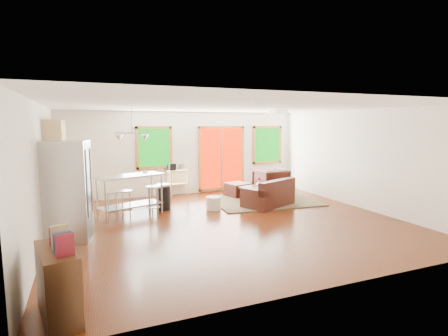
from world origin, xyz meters
name	(u,v)px	position (x,y,z in m)	size (l,w,h in m)	color
floor	(229,222)	(0.00, 0.00, -0.01)	(7.50, 7.00, 0.02)	#381405
ceiling	(229,106)	(0.00, 0.00, 2.61)	(7.50, 7.00, 0.02)	white
back_wall	(186,153)	(0.00, 3.51, 1.30)	(7.50, 0.02, 2.60)	white
left_wall	(40,174)	(-3.76, 0.00, 1.30)	(0.02, 7.00, 2.60)	white
right_wall	(360,159)	(3.76, 0.00, 1.30)	(0.02, 7.00, 2.60)	white
front_wall	(334,194)	(0.00, -3.51, 1.30)	(7.50, 0.02, 2.60)	white
window_left	(154,148)	(-1.00, 3.46, 1.50)	(1.10, 0.05, 1.30)	#09500B
french_doors	(222,158)	(1.20, 3.46, 1.10)	(1.60, 0.05, 2.10)	#A51300
window_right	(267,145)	(2.90, 3.46, 1.50)	(1.10, 0.05, 1.30)	#09500B
rug	(264,201)	(1.77, 1.61, 0.01)	(2.89, 2.22, 0.03)	#3D5336
loveseat	(269,196)	(1.59, 0.97, 0.30)	(1.61, 1.30, 0.75)	black
coffee_table	(257,188)	(1.70, 1.85, 0.35)	(1.14, 0.88, 0.40)	#381E0D
armchair	(270,181)	(2.36, 2.27, 0.46)	(0.89, 0.83, 0.92)	black
ottoman	(238,190)	(1.34, 2.48, 0.21)	(0.63, 0.63, 0.42)	black
pouf	(213,203)	(0.07, 1.20, 0.17)	(0.39, 0.39, 0.34)	silver
vase	(259,183)	(1.64, 1.67, 0.51)	(0.19, 0.20, 0.31)	silver
book	(276,181)	(2.17, 1.60, 0.56)	(0.24, 0.03, 0.32)	maroon
cabinets	(62,180)	(-3.49, 1.70, 0.93)	(0.64, 2.24, 2.30)	tan
refrigerator	(68,191)	(-3.30, 0.01, 0.95)	(0.88, 0.87, 1.90)	#B7BABC
island	(130,188)	(-2.00, 1.37, 0.69)	(1.70, 1.11, 1.00)	#B7BABC
cup	(145,172)	(-1.58, 1.69, 1.01)	(0.12, 0.10, 0.12)	white
bar_stool_a	(112,199)	(-2.44, 1.12, 0.50)	(0.35, 0.35, 0.68)	#B7BABC
bar_stool_b	(126,197)	(-2.12, 1.24, 0.49)	(0.34, 0.34, 0.66)	#B7BABC
bar_stool_c	(153,194)	(-1.49, 1.13, 0.55)	(0.37, 0.37, 0.74)	#B7BABC
trash_can	(164,197)	(-1.13, 1.67, 0.34)	(0.43, 0.43, 0.68)	black
kitchen_cart	(176,173)	(-0.36, 3.35, 0.69)	(0.72, 0.53, 1.01)	tan
bookshelf	(58,282)	(-3.35, -2.92, 0.42)	(0.54, 0.97, 1.08)	#381E0D
ceiling_flush	(278,111)	(1.60, 0.60, 2.53)	(0.35, 0.35, 0.12)	white
pendant_light	(132,137)	(-1.90, 1.50, 1.90)	(0.80, 0.18, 0.79)	gray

